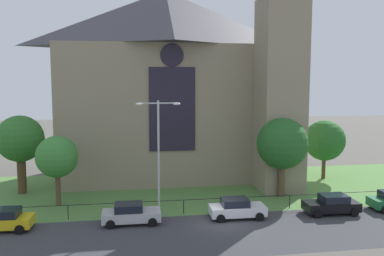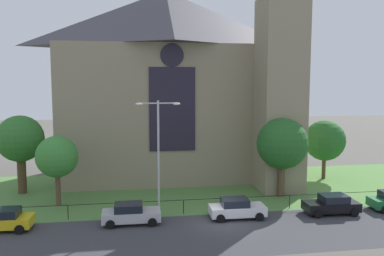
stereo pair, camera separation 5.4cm
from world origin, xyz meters
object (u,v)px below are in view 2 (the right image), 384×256
Objects in this scene: tree_right_near at (282,144)px; tree_right_far at (325,140)px; tree_left_near at (57,157)px; church_building at (174,82)px; parked_car_white at (237,208)px; parked_car_yellow at (2,220)px; parked_car_black at (332,204)px; tree_left_far at (20,140)px; parked_car_silver at (131,214)px; streetlamp_near at (158,144)px.

tree_right_far is at bearing 39.87° from tree_right_near.
church_building is at bearing 41.16° from tree_left_near.
tree_left_near is at bearing 179.14° from tree_right_near.
tree_right_near is 8.57m from parked_car_white.
tree_right_far reaches higher than parked_car_yellow.
tree_right_far is 12.74m from parked_car_black.
parked_car_yellow is at bearing -118.21° from tree_left_near.
church_building reaches higher than tree_left_far.
tree_right_near is 1.67× the size of parked_car_yellow.
tree_left_near is at bearing -138.84° from church_building.
tree_left_near is at bearing -48.47° from tree_left_far.
tree_left_far is at bearing 152.17° from parked_car_white.
parked_car_yellow is at bearing -159.43° from tree_right_far.
tree_right_near is at bearing -48.54° from church_building.
tree_left_far is (-23.39, 4.76, 0.24)m from tree_right_near.
parked_car_black is at bearing -68.53° from tree_right_near.
tree_left_near is 22.48m from parked_car_black.
tree_right_far is 0.87× the size of tree_left_far.
tree_left_near reaches higher than parked_car_yellow.
parked_car_silver is (-13.48, -5.14, -4.05)m from tree_right_near.
parked_car_yellow is (-22.33, -5.11, -4.05)m from tree_right_near.
parked_car_yellow is 8.85m from parked_car_silver.
tree_left_far is at bearing -177.81° from tree_right_far.
streetlamp_near is at bearing 35.48° from parked_car_silver.
tree_left_far is 1.71× the size of parked_car_white.
tree_left_far is 1.70× the size of parked_car_yellow.
parked_car_silver is (8.85, -0.02, 0.00)m from parked_car_yellow.
parked_car_black is (-5.01, -11.22, -3.36)m from tree_right_far.
church_building is 18.33m from parked_car_silver.
streetlamp_near reaches higher than parked_car_yellow.
parked_car_black is at bearing -7.13° from streetlamp_near.
church_building is 17.30m from tree_right_far.
tree_right_near is 23.87m from tree_left_far.
parked_car_yellow is (-29.43, -11.04, -3.36)m from tree_right_far.
tree_right_far is (15.71, -3.82, -6.16)m from church_building.
tree_left_near is (-26.53, -5.64, -0.00)m from tree_right_far.
tree_left_far is 10.82m from parked_car_yellow.
church_building reaches higher than tree_left_near.
parked_car_yellow is (-11.02, -1.50, -4.84)m from streetlamp_near.
tree_left_far reaches higher than parked_car_yellow.
streetlamp_near is 7.69m from parked_car_white.
tree_right_far is at bearing 42.39° from parked_car_white.
tree_right_far is 1.47× the size of parked_car_yellow.
church_building reaches higher than streetlamp_near.
tree_left_far is at bearing -81.56° from parked_car_yellow.
parked_car_yellow and parked_car_silver have the same top height.
parked_car_yellow is at bearing -167.10° from tree_right_near.
parked_car_yellow is at bearing -83.88° from tree_left_far.
tree_left_near is at bearing -168.00° from tree_right_far.
tree_left_near is 9.13m from streetlamp_near.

